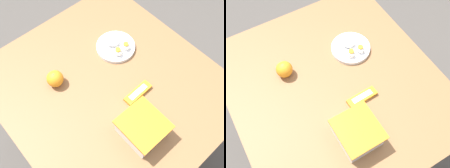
% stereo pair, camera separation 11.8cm
% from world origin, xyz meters
% --- Properties ---
extents(ground_plane, '(10.00, 10.00, 0.00)m').
position_xyz_m(ground_plane, '(0.00, 0.00, 0.00)').
color(ground_plane, '#4C4742').
extents(table, '(1.04, 0.94, 0.77)m').
position_xyz_m(table, '(0.00, 0.00, 0.65)').
color(table, brown).
rests_on(table, ground_plane).
extents(food_container, '(0.18, 0.17, 0.10)m').
position_xyz_m(food_container, '(-0.27, 0.05, 0.81)').
color(food_container, white).
rests_on(food_container, table).
extents(orange_fruit, '(0.08, 0.08, 0.08)m').
position_xyz_m(orange_fruit, '(0.16, 0.17, 0.81)').
color(orange_fruit, orange).
rests_on(orange_fruit, table).
extents(rice_plate, '(0.19, 0.19, 0.05)m').
position_xyz_m(rice_plate, '(0.14, -0.17, 0.79)').
color(rice_plate, white).
rests_on(rice_plate, table).
extents(candy_bar, '(0.05, 0.14, 0.02)m').
position_xyz_m(candy_bar, '(-0.13, -0.07, 0.78)').
color(candy_bar, orange).
rests_on(candy_bar, table).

